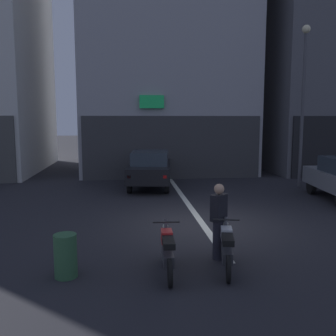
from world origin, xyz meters
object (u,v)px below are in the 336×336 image
object	(u,v)px
motorcycle_silver_row_left_mid	(227,248)
trash_bin	(66,256)
car_silver_down_street	(198,155)
street_lamp	(303,91)
car_black_crossing_near	(150,168)
motorcycle_red_row_leftmost	(167,251)
person_by_motorcycles	(219,221)

from	to	relation	value
motorcycle_silver_row_left_mid	trash_bin	size ratio (longest dim) A/B	1.94
car_silver_down_street	street_lamp	xyz separation A→B (m)	(3.40, -6.44, 3.38)
street_lamp	car_black_crossing_near	bearing A→B (deg)	175.02
car_black_crossing_near	motorcycle_silver_row_left_mid	world-z (taller)	car_black_crossing_near
car_black_crossing_near	motorcycle_red_row_leftmost	bearing A→B (deg)	-91.53
person_by_motorcycles	trash_bin	xyz separation A→B (m)	(-3.16, -0.59, -0.43)
motorcycle_red_row_leftmost	trash_bin	distance (m)	1.98
motorcycle_red_row_leftmost	person_by_motorcycles	size ratio (longest dim) A/B	1.00
street_lamp	motorcycle_silver_row_left_mid	distance (m)	11.05
person_by_motorcycles	car_silver_down_street	bearing A→B (deg)	80.79
motorcycle_silver_row_left_mid	person_by_motorcycles	size ratio (longest dim) A/B	0.99
street_lamp	motorcycle_red_row_leftmost	distance (m)	11.76
car_silver_down_street	street_lamp	bearing A→B (deg)	-62.20
street_lamp	motorcycle_silver_row_left_mid	world-z (taller)	street_lamp
car_black_crossing_near	motorcycle_red_row_leftmost	distance (m)	9.30
car_black_crossing_near	motorcycle_silver_row_left_mid	bearing A→B (deg)	-84.03
car_silver_down_street	trash_bin	size ratio (longest dim) A/B	5.06
trash_bin	person_by_motorcycles	bearing A→B (deg)	10.55
street_lamp	person_by_motorcycles	xyz separation A→B (m)	(-5.75, -8.06, -3.41)
street_lamp	motorcycle_silver_row_left_mid	xyz separation A→B (m)	(-5.72, -8.65, -3.81)
car_silver_down_street	person_by_motorcycles	size ratio (longest dim) A/B	2.57
motorcycle_silver_row_left_mid	trash_bin	world-z (taller)	motorcycle_silver_row_left_mid
car_silver_down_street	car_black_crossing_near	bearing A→B (deg)	-119.31
car_black_crossing_near	person_by_motorcycles	world-z (taller)	person_by_motorcycles
car_black_crossing_near	trash_bin	bearing A→B (deg)	-103.54
car_black_crossing_near	motorcycle_silver_row_left_mid	size ratio (longest dim) A/B	2.60
motorcycle_silver_row_left_mid	person_by_motorcycles	world-z (taller)	person_by_motorcycles
car_black_crossing_near	motorcycle_silver_row_left_mid	distance (m)	9.30
street_lamp	person_by_motorcycles	size ratio (longest dim) A/B	4.21
motorcycle_silver_row_left_mid	motorcycle_red_row_leftmost	bearing A→B (deg)	-177.77
car_silver_down_street	street_lamp	world-z (taller)	street_lamp
motorcycle_red_row_leftmost	car_black_crossing_near	bearing A→B (deg)	88.47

